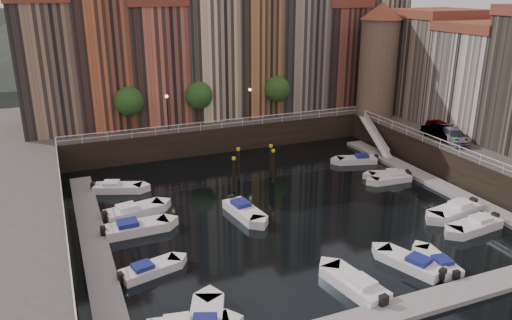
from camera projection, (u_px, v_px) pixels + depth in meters
name	position (u px, v px, depth m)	size (l,w,h in m)	color
ground	(280.00, 205.00, 44.87)	(200.00, 200.00, 0.00)	black
quay_far	(198.00, 120.00, 67.05)	(80.00, 20.00, 3.00)	black
dock_left	(94.00, 241.00, 38.09)	(2.00, 28.00, 0.35)	gray
dock_right	(431.00, 181.00, 49.79)	(2.00, 28.00, 0.35)	gray
dock_near	(400.00, 310.00, 29.99)	(30.00, 2.00, 0.35)	gray
mountains	(119.00, 27.00, 138.82)	(145.00, 100.00, 18.00)	#2D382D
far_terrace	(226.00, 50.00, 62.95)	(48.70, 10.30, 17.50)	#8A7057
right_terrace	(486.00, 73.00, 54.60)	(9.30, 24.30, 14.00)	#7A6A5C
corner_tower	(378.00, 58.00, 61.37)	(5.20, 5.20, 13.80)	#6B5B4C
promenade_trees	(204.00, 95.00, 58.09)	(21.20, 3.20, 5.20)	black
street_lamps	(210.00, 102.00, 57.57)	(10.36, 0.36, 4.18)	black
railings	(259.00, 149.00, 47.88)	(36.08, 34.04, 0.52)	white
gangway	(375.00, 135.00, 59.13)	(2.78, 8.32, 3.73)	white
mooring_pilings	(254.00, 167.00, 49.33)	(5.17, 2.83, 3.78)	black
boat_left_1	(149.00, 270.00, 33.95)	(4.44, 2.53, 0.99)	silver
boat_left_2	(135.00, 228.00, 39.65)	(5.27, 2.04, 1.20)	silver
boat_left_3	(133.00, 211.00, 42.61)	(5.35, 2.84, 1.20)	silver
boat_left_4	(117.00, 188.00, 47.66)	(4.86, 3.22, 1.10)	silver
boat_right_0	(475.00, 226.00, 40.07)	(5.13, 2.34, 1.16)	silver
boat_right_1	(455.00, 211.00, 42.68)	(5.41, 2.75, 1.21)	silver
boat_right_2	(391.00, 178.00, 50.02)	(4.36, 1.79, 0.99)	silver
boat_right_3	(389.00, 175.00, 51.04)	(4.20, 2.56, 0.94)	silver
boat_right_4	(358.00, 160.00, 55.38)	(4.65, 2.74, 1.04)	silver
boat_near_1	(356.00, 285.00, 32.11)	(2.67, 5.31, 1.19)	silver
boat_near_2	(412.00, 263.00, 34.66)	(3.24, 4.96, 1.12)	silver
boat_near_3	(438.00, 262.00, 34.88)	(1.97, 4.28, 0.96)	silver
car_a	(440.00, 128.00, 55.26)	(1.71, 4.25, 1.45)	gray
car_b	(439.00, 133.00, 53.44)	(1.45, 4.16, 1.37)	gray
car_c	(453.00, 137.00, 52.03)	(2.01, 4.95, 1.44)	gray
boat_extra_39	(244.00, 211.00, 42.71)	(2.49, 5.20, 1.17)	silver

